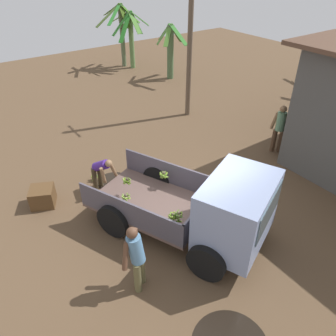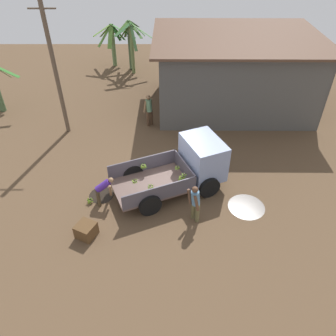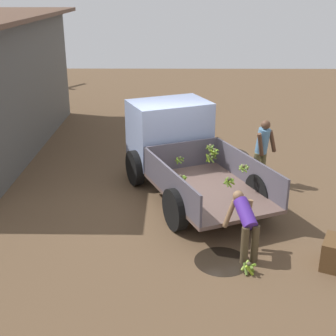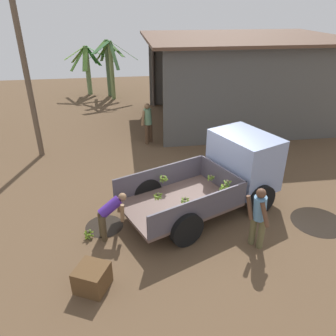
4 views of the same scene
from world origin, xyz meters
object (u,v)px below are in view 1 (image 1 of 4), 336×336
at_px(cargo_truck, 216,210).
at_px(banana_bunch_on_ground_0, 95,177).
at_px(person_worker_loading, 101,170).
at_px(banana_bunch_on_ground_1, 44,200).
at_px(wooden_crate_0, 43,196).
at_px(person_bystander_near_shed, 280,127).
at_px(person_foreground_visitor, 136,256).
at_px(utility_pole, 190,36).

distance_m(cargo_truck, banana_bunch_on_ground_0, 4.29).
bearing_deg(person_worker_loading, cargo_truck, 1.53).
relative_size(cargo_truck, person_worker_loading, 4.12).
bearing_deg(cargo_truck, person_worker_loading, 176.06).
distance_m(banana_bunch_on_ground_1, wooden_crate_0, 0.17).
bearing_deg(person_bystander_near_shed, person_foreground_visitor, 151.55).
bearing_deg(person_foreground_visitor, banana_bunch_on_ground_0, -50.76).
bearing_deg(person_worker_loading, person_bystander_near_shed, 58.16).
bearing_deg(banana_bunch_on_ground_0, cargo_truck, 16.78).
xyz_separation_m(banana_bunch_on_ground_1, wooden_crate_0, (0.05, -0.01, 0.16)).
distance_m(banana_bunch_on_ground_0, wooden_crate_0, 1.66).
xyz_separation_m(utility_pole, banana_bunch_on_ground_1, (2.26, -6.94, -3.11)).
relative_size(person_bystander_near_shed, banana_bunch_on_ground_1, 7.29).
bearing_deg(cargo_truck, person_foreground_visitor, -113.56).
relative_size(utility_pole, person_worker_loading, 5.43).
distance_m(person_worker_loading, banana_bunch_on_ground_1, 1.79).
height_order(utility_pole, banana_bunch_on_ground_1, utility_pole).
xyz_separation_m(person_worker_loading, banana_bunch_on_ground_0, (-0.58, -0.01, -0.58)).
bearing_deg(banana_bunch_on_ground_1, person_worker_loading, 75.13).
relative_size(cargo_truck, banana_bunch_on_ground_0, 16.95).
bearing_deg(person_foreground_visitor, cargo_truck, -128.49).
relative_size(person_worker_loading, banana_bunch_on_ground_1, 5.04).
bearing_deg(wooden_crate_0, utility_pole, 108.43).
bearing_deg(banana_bunch_on_ground_1, wooden_crate_0, -13.01).
bearing_deg(person_worker_loading, person_foreground_visitor, -32.54).
bearing_deg(person_worker_loading, wooden_crate_0, -120.74).
distance_m(person_foreground_visitor, person_bystander_near_shed, 7.10).
height_order(person_worker_loading, person_bystander_near_shed, person_bystander_near_shed).
bearing_deg(utility_pole, wooden_crate_0, -71.57).
bearing_deg(utility_pole, person_foreground_visitor, -45.42).
bearing_deg(wooden_crate_0, cargo_truck, 36.74).
relative_size(person_worker_loading, person_bystander_near_shed, 0.69).
distance_m(person_bystander_near_shed, wooden_crate_0, 7.83).
xyz_separation_m(person_bystander_near_shed, banana_bunch_on_ground_1, (-1.92, -7.56, -0.83)).
height_order(person_foreground_visitor, banana_bunch_on_ground_0, person_foreground_visitor).
xyz_separation_m(person_worker_loading, banana_bunch_on_ground_1, (-0.43, -1.63, -0.60)).
bearing_deg(utility_pole, banana_bunch_on_ground_1, -71.95).
height_order(person_bystander_near_shed, banana_bunch_on_ground_1, person_bystander_near_shed).
relative_size(person_foreground_visitor, banana_bunch_on_ground_0, 5.81).
height_order(banana_bunch_on_ground_0, wooden_crate_0, wooden_crate_0).
height_order(utility_pole, wooden_crate_0, utility_pole).
distance_m(person_bystander_near_shed, banana_bunch_on_ground_0, 6.34).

